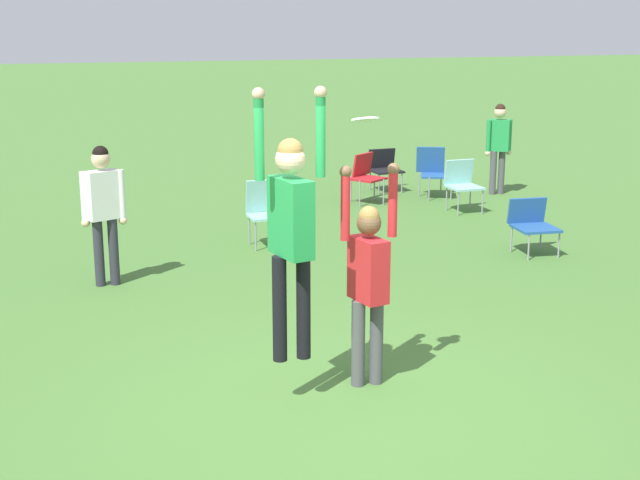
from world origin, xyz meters
TOP-DOWN VIEW (x-y plane):
  - ground_plane at (0.00, 0.00)m, footprint 120.00×120.00m
  - person_jumping at (-0.38, 0.23)m, footprint 0.61×0.49m
  - person_defending at (0.35, 0.39)m, footprint 0.53×0.42m
  - frisbee at (0.21, 0.12)m, footprint 0.22×0.22m
  - camping_chair_0 at (0.70, 5.50)m, footprint 0.47×0.51m
  - camping_chair_1 at (4.44, 6.73)m, footprint 0.54×0.57m
  - camping_chair_2 at (3.14, 7.91)m, footprint 0.72×0.80m
  - camping_chair_3 at (3.87, 8.83)m, footprint 0.57×0.60m
  - camping_chair_4 at (4.49, 8.01)m, footprint 0.67×0.73m
  - camping_chair_5 at (4.11, 3.95)m, footprint 0.59×0.63m
  - person_spectator_near at (5.72, 7.89)m, footprint 0.53×0.39m
  - person_spectator_far at (-1.60, 4.18)m, footprint 0.54×0.33m
  - cooler_box at (1.77, 8.14)m, footprint 0.38×0.34m

SIDE VIEW (x-z plane):
  - ground_plane at x=0.00m, z-range 0.00..0.00m
  - cooler_box at x=1.77m, z-range 0.00..0.31m
  - camping_chair_5 at x=4.11m, z-range 0.06..0.82m
  - camping_chair_3 at x=3.87m, z-range 0.07..0.84m
  - camping_chair_1 at x=4.44m, z-range 0.08..0.94m
  - camping_chair_4 at x=4.49m, z-range 0.06..0.96m
  - camping_chair_2 at x=3.14m, z-range 0.09..0.94m
  - camping_chair_0 at x=0.70m, z-range 0.08..1.02m
  - person_spectator_near at x=5.72m, z-range 0.16..1.81m
  - person_spectator_far at x=-1.60m, z-range 0.17..1.88m
  - person_defending at x=0.35m, z-range 0.05..2.03m
  - person_jumping at x=-0.38m, z-range 0.47..2.74m
  - frisbee at x=0.21m, z-range 2.35..2.42m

